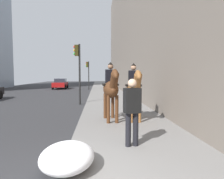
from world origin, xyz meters
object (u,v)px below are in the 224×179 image
(mounted_horse_near, at_px, (111,88))
(traffic_light_near_curb, at_px, (78,64))
(pedestrian_greeting, at_px, (132,108))
(traffic_light_far_curb, at_px, (88,71))
(mounted_horse_far, at_px, (134,89))
(car_mid_lane, at_px, (60,84))

(mounted_horse_near, relative_size, traffic_light_near_curb, 0.59)
(pedestrian_greeting, distance_m, traffic_light_far_curb, 21.46)
(pedestrian_greeting, bearing_deg, mounted_horse_far, -22.13)
(mounted_horse_far, bearing_deg, traffic_light_near_curb, -152.46)
(traffic_light_far_curb, bearing_deg, traffic_light_near_curb, 179.86)
(mounted_horse_far, height_order, traffic_light_far_curb, traffic_light_far_curb)
(car_mid_lane, height_order, traffic_light_near_curb, traffic_light_near_curb)
(traffic_light_far_curb, bearing_deg, mounted_horse_near, -174.70)
(mounted_horse_near, height_order, traffic_light_near_curb, traffic_light_near_curb)
(pedestrian_greeting, bearing_deg, traffic_light_near_curb, 3.48)
(mounted_horse_far, relative_size, traffic_light_near_curb, 0.58)
(pedestrian_greeting, distance_m, car_mid_lane, 24.42)
(mounted_horse_near, distance_m, traffic_light_far_curb, 18.60)
(traffic_light_near_curb, bearing_deg, pedestrian_greeting, -165.70)
(mounted_horse_near, bearing_deg, traffic_light_near_curb, -167.14)
(mounted_horse_far, height_order, pedestrian_greeting, mounted_horse_far)
(mounted_horse_near, xyz_separation_m, mounted_horse_far, (0.02, -0.91, -0.03))
(pedestrian_greeting, height_order, traffic_light_far_curb, traffic_light_far_curb)
(mounted_horse_far, xyz_separation_m, car_mid_lane, (20.80, 6.59, -0.63))
(traffic_light_near_curb, distance_m, traffic_light_far_curb, 13.15)
(traffic_light_near_curb, bearing_deg, mounted_horse_near, -161.86)
(car_mid_lane, bearing_deg, mounted_horse_near, 13.42)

